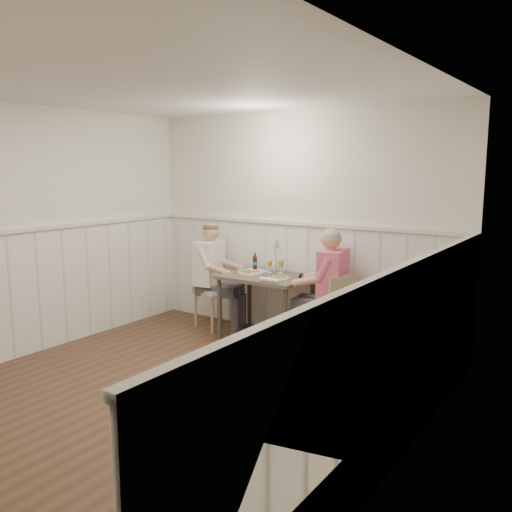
# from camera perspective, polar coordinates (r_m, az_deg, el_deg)

# --- Properties ---
(ground_plane) EXTENTS (4.50, 4.50, 0.00)m
(ground_plane) POSITION_cam_1_polar(r_m,az_deg,el_deg) (4.86, -9.49, -14.56)
(ground_plane) COLOR #432C1D
(room_shell) EXTENTS (4.04, 4.54, 2.60)m
(room_shell) POSITION_cam_1_polar(r_m,az_deg,el_deg) (4.47, -10.01, 3.54)
(room_shell) COLOR white
(room_shell) RESTS_ON ground
(wainscot) EXTENTS (4.00, 4.49, 1.34)m
(wainscot) POSITION_cam_1_polar(r_m,az_deg,el_deg) (5.13, -4.37, -5.04)
(wainscot) COLOR white
(wainscot) RESTS_ON ground
(dining_table) EXTENTS (0.98, 0.70, 0.75)m
(dining_table) POSITION_cam_1_polar(r_m,az_deg,el_deg) (6.15, 1.05, -2.95)
(dining_table) COLOR brown
(dining_table) RESTS_ON ground
(chair_right) EXTENTS (0.51, 0.51, 0.87)m
(chair_right) POSITION_cam_1_polar(r_m,az_deg,el_deg) (5.77, 8.15, -5.71)
(chair_right) COLOR #9B896A
(chair_right) RESTS_ON ground
(chair_left) EXTENTS (0.55, 0.55, 0.92)m
(chair_left) POSITION_cam_1_polar(r_m,az_deg,el_deg) (6.69, -4.47, -3.32)
(chair_left) COLOR #9B896A
(chair_left) RESTS_ON ground
(man_in_pink) EXTENTS (0.67, 0.47, 1.36)m
(man_in_pink) POSITION_cam_1_polar(r_m,az_deg,el_deg) (5.83, 7.67, -4.55)
(man_in_pink) COLOR #3F3F47
(man_in_pink) RESTS_ON ground
(diner_cream) EXTENTS (0.66, 0.47, 1.32)m
(diner_cream) POSITION_cam_1_polar(r_m,az_deg,el_deg) (6.65, -4.62, -2.90)
(diner_cream) COLOR #3F3F47
(diner_cream) RESTS_ON ground
(plate_man) EXTENTS (0.23, 0.23, 0.06)m
(plate_man) POSITION_cam_1_polar(r_m,az_deg,el_deg) (5.93, 2.34, -2.25)
(plate_man) COLOR white
(plate_man) RESTS_ON dining_table
(plate_diner) EXTENTS (0.28, 0.28, 0.07)m
(plate_diner) POSITION_cam_1_polar(r_m,az_deg,el_deg) (6.24, -0.74, -1.64)
(plate_diner) COLOR white
(plate_diner) RESTS_ON dining_table
(beer_glass_a) EXTENTS (0.07, 0.07, 0.18)m
(beer_glass_a) POSITION_cam_1_polar(r_m,az_deg,el_deg) (6.20, 2.65, -0.76)
(beer_glass_a) COLOR silver
(beer_glass_a) RESTS_ON dining_table
(beer_glass_b) EXTENTS (0.06, 0.06, 0.16)m
(beer_glass_b) POSITION_cam_1_polar(r_m,az_deg,el_deg) (6.25, 1.45, -0.82)
(beer_glass_b) COLOR silver
(beer_glass_b) RESTS_ON dining_table
(beer_bottle) EXTENTS (0.06, 0.06, 0.20)m
(beer_bottle) POSITION_cam_1_polar(r_m,az_deg,el_deg) (6.47, -0.12, -0.65)
(beer_bottle) COLOR black
(beer_bottle) RESTS_ON dining_table
(rolled_napkin) EXTENTS (0.23, 0.07, 0.05)m
(rolled_napkin) POSITION_cam_1_polar(r_m,az_deg,el_deg) (5.76, 1.47, -2.54)
(rolled_napkin) COLOR white
(rolled_napkin) RESTS_ON dining_table
(grass_vase) EXTENTS (0.04, 0.04, 0.38)m
(grass_vase) POSITION_cam_1_polar(r_m,az_deg,el_deg) (6.38, 1.99, -0.03)
(grass_vase) COLOR silver
(grass_vase) RESTS_ON dining_table
(gingham_mat) EXTENTS (0.40, 0.36, 0.01)m
(gingham_mat) POSITION_cam_1_polar(r_m,az_deg,el_deg) (6.40, -0.18, -1.53)
(gingham_mat) COLOR #5F84B3
(gingham_mat) RESTS_ON dining_table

